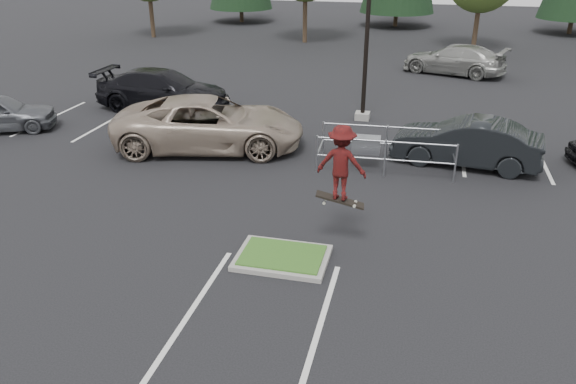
% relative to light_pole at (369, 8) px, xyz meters
% --- Properties ---
extents(ground, '(120.00, 120.00, 0.00)m').
position_rel_light_pole_xyz_m(ground, '(-0.50, -12.00, -4.56)').
color(ground, black).
rests_on(ground, ground).
extents(grass_median, '(2.20, 1.60, 0.16)m').
position_rel_light_pole_xyz_m(grass_median, '(-0.50, -12.00, -4.48)').
color(grass_median, gray).
rests_on(grass_median, ground).
extents(stall_lines, '(22.62, 17.60, 0.01)m').
position_rel_light_pole_xyz_m(stall_lines, '(-1.85, -5.98, -4.56)').
color(stall_lines, silver).
rests_on(stall_lines, ground).
extents(light_pole, '(0.70, 0.60, 10.12)m').
position_rel_light_pole_xyz_m(light_pole, '(0.00, 0.00, 0.00)').
color(light_pole, gray).
rests_on(light_pole, ground).
extents(cart_corral, '(4.53, 1.81, 1.27)m').
position_rel_light_pole_xyz_m(cart_corral, '(0.89, -5.45, -3.76)').
color(cart_corral, '#94969C').
rests_on(cart_corral, ground).
extents(skateboarder, '(1.24, 0.78, 2.06)m').
position_rel_light_pole_xyz_m(skateboarder, '(0.70, -11.00, -2.32)').
color(skateboarder, black).
rests_on(skateboarder, ground).
extents(car_l_tan, '(7.31, 4.52, 1.89)m').
position_rel_light_pole_xyz_m(car_l_tan, '(-5.06, -5.00, -3.61)').
color(car_l_tan, gray).
rests_on(car_l_tan, ground).
extents(car_l_black, '(6.05, 2.46, 1.75)m').
position_rel_light_pole_xyz_m(car_l_black, '(-8.91, -0.50, -3.68)').
color(car_l_black, black).
rests_on(car_l_black, ground).
extents(car_r_charc, '(5.07, 2.35, 1.61)m').
position_rel_light_pole_xyz_m(car_r_charc, '(4.00, -4.44, -3.76)').
color(car_r_charc, black).
rests_on(car_r_charc, ground).
extents(car_far_silver, '(6.14, 4.07, 1.65)m').
position_rel_light_pole_xyz_m(car_far_silver, '(4.05, 10.00, -3.73)').
color(car_far_silver, gray).
rests_on(car_far_silver, ground).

